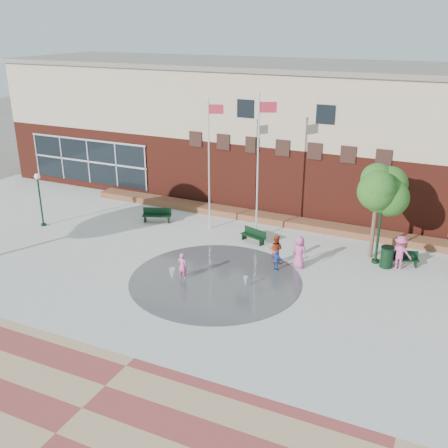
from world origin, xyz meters
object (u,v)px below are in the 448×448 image
at_px(trash_can, 387,257).
at_px(flagpole_left, 210,158).
at_px(flagpole_right, 259,160).
at_px(bench_left, 157,218).
at_px(child_splash, 182,266).

bearing_deg(trash_can, flagpole_left, 174.82).
relative_size(flagpole_left, trash_can, 6.99).
distance_m(flagpole_left, trash_can, 11.26).
relative_size(flagpole_right, trash_can, 7.33).
distance_m(flagpole_left, bench_left, 5.43).
bearing_deg(child_splash, trash_can, -149.45).
distance_m(flagpole_left, flagpole_right, 3.09).
bearing_deg(trash_can, bench_left, 177.87).
distance_m(flagpole_right, trash_can, 8.54).
xyz_separation_m(flagpole_right, bench_left, (-6.61, -0.34, -4.34)).
distance_m(flagpole_left, child_splash, 7.70).
bearing_deg(flagpole_left, trash_can, -24.13).
relative_size(bench_left, child_splash, 1.35).
xyz_separation_m(flagpole_left, child_splash, (1.72, -6.52, -3.71)).
bearing_deg(bench_left, trash_can, -22.26).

